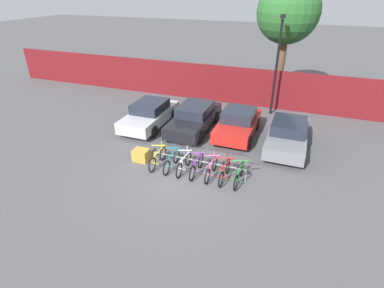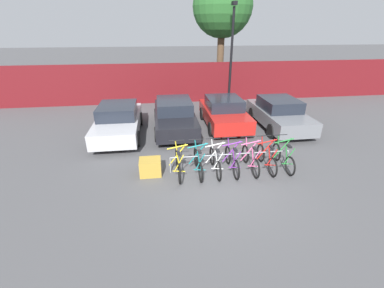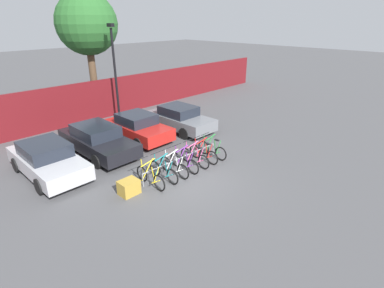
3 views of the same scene
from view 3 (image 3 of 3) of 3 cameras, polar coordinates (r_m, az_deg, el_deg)
ground_plane at (r=12.19m, az=-1.69°, el=-6.67°), size 120.00×120.00×0.00m
hoarding_wall at (r=19.24m, az=-22.10°, el=6.81°), size 36.00×0.16×2.45m
bike_rack at (r=12.74m, az=-1.99°, el=-2.78°), size 4.18×0.04×0.57m
bicycle_yellow at (r=11.65m, az=-7.94°, el=-6.28°), size 0.68×1.71×1.05m
bicycle_teal at (r=12.01m, az=-5.45°, el=-5.19°), size 0.68×1.71×1.05m
bicycle_white at (r=12.34m, az=-3.43°, el=-4.30°), size 0.68×1.71×1.05m
bicycle_purple at (r=12.70m, az=-1.51°, el=-3.45°), size 0.68×1.71×1.05m
bicycle_pink at (r=13.11m, az=0.50°, el=-2.55°), size 0.68×1.71×1.05m
bicycle_red at (r=13.50m, az=2.18°, el=-1.80°), size 0.68×1.71×1.05m
bicycle_green at (r=13.91m, az=3.83°, el=-1.05°), size 0.68×1.71×1.05m
car_silver at (r=13.55m, az=-25.83°, el=-2.67°), size 1.91×4.28×1.40m
car_black at (r=14.83m, az=-17.55°, el=0.76°), size 1.91×4.59×1.40m
car_red at (r=16.08m, az=-10.27°, el=3.19°), size 1.91×3.92×1.40m
car_grey at (r=17.25m, az=-2.37°, el=4.92°), size 1.91×4.21×1.40m
lamp_post at (r=19.16m, az=-14.50°, el=13.81°), size 0.24×0.44×5.73m
cargo_crate at (r=11.34m, az=-11.93°, el=-8.06°), size 0.70×0.56×0.55m
tree_behind_hoarding at (r=21.40m, az=-19.41°, el=20.65°), size 3.86×3.86×7.60m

